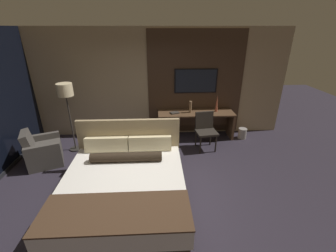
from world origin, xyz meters
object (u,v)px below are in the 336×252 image
at_px(desk, 195,119).
at_px(armchair_by_window, 43,152).
at_px(waste_bin, 242,133).
at_px(tv, 196,81).
at_px(bed, 125,186).
at_px(book, 175,113).
at_px(floor_lamp, 66,95).
at_px(desk_chair, 205,127).
at_px(vase_short, 190,107).
at_px(vase_tall, 217,104).

relative_size(desk, armchair_by_window, 2.19).
height_order(desk, waste_bin, desk).
relative_size(desk, tv, 1.78).
bearing_deg(tv, desk, -90.00).
relative_size(bed, tv, 1.99).
bearing_deg(tv, book, -150.65).
xyz_separation_m(desk, tv, (0.00, 0.24, 0.99)).
distance_m(armchair_by_window, floor_lamp, 1.33).
height_order(desk, desk_chair, desk_chair).
distance_m(desk, desk_chair, 0.64).
bearing_deg(vase_short, vase_tall, 3.33).
bearing_deg(tv, floor_lamp, -165.18).
xyz_separation_m(bed, armchair_by_window, (-1.92, 1.29, -0.03)).
xyz_separation_m(bed, desk, (1.60, 2.44, 0.19)).
distance_m(tv, vase_short, 0.69).
bearing_deg(bed, tv, 59.11).
bearing_deg(desk_chair, waste_bin, 14.20).
bearing_deg(desk, book, -171.67).
xyz_separation_m(bed, book, (1.03, 2.35, 0.43)).
bearing_deg(armchair_by_window, book, -92.44).
relative_size(armchair_by_window, book, 3.51).
relative_size(vase_tall, vase_short, 1.44).
distance_m(tv, floor_lamp, 3.15).
relative_size(desk_chair, waste_bin, 3.24).
bearing_deg(floor_lamp, desk, 10.61).
bearing_deg(waste_bin, book, 177.18).
xyz_separation_m(tv, desk_chair, (0.14, -0.86, -0.95)).
bearing_deg(book, vase_tall, 4.56).
height_order(desk, floor_lamp, floor_lamp).
bearing_deg(floor_lamp, armchair_by_window, -129.27).
height_order(floor_lamp, vase_short, floor_lamp).
distance_m(tv, waste_bin, 1.90).
xyz_separation_m(bed, waste_bin, (2.87, 2.26, -0.17)).
height_order(vase_short, book, vase_short).
bearing_deg(vase_tall, bed, -131.30).
bearing_deg(desk_chair, armchair_by_window, -179.19).
distance_m(bed, book, 2.60).
bearing_deg(tv, bed, -120.89).
bearing_deg(tv, vase_short, -119.35).
distance_m(armchair_by_window, book, 3.17).
height_order(desk_chair, waste_bin, desk_chair).
bearing_deg(armchair_by_window, desk, -94.22).
bearing_deg(desk, vase_tall, 0.59).
bearing_deg(armchair_by_window, bed, -146.09).
bearing_deg(desk_chair, book, 135.20).
xyz_separation_m(vase_tall, waste_bin, (0.73, -0.18, -0.80)).
distance_m(tv, desk_chair, 1.28).
xyz_separation_m(desk, waste_bin, (1.27, -0.17, -0.36)).
bearing_deg(vase_tall, vase_short, -176.67).
height_order(bed, tv, tv).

